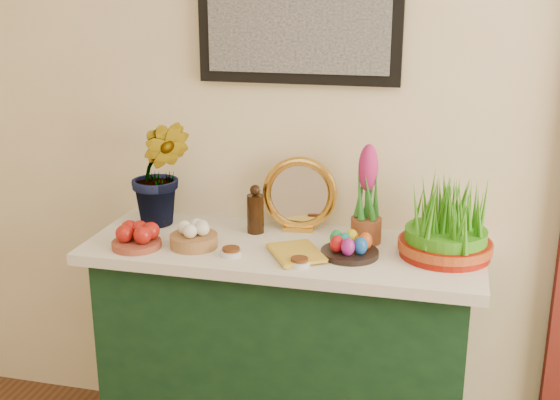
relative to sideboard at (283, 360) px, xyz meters
The scene contains 13 objects.
sideboard is the anchor object (origin of this frame).
tablecloth 0.45m from the sideboard, behind, with size 1.40×0.55×0.04m, color silver.
hyacinth_green 0.90m from the sideboard, 168.54° to the left, with size 0.27×0.23×0.54m, color #2A7C28.
apple_bowl 0.72m from the sideboard, 162.65° to the right, with size 0.23×0.23×0.09m.
garlic_basket 0.60m from the sideboard, 161.77° to the right, with size 0.21×0.21×0.09m.
vinegar_cruet 0.57m from the sideboard, 143.24° to the left, with size 0.06×0.06×0.18m.
mirror 0.62m from the sideboard, 82.93° to the left, with size 0.29×0.10×0.28m.
book 0.50m from the sideboard, 88.64° to the right, with size 0.14×0.21×0.03m, color gold.
spice_dish_left 0.52m from the sideboard, 134.59° to the right, with size 0.07×0.07×0.03m.
spice_dish_right 0.52m from the sideboard, 61.79° to the right, with size 0.07×0.07×0.03m.
egg_plate 0.56m from the sideboard, 12.95° to the right, with size 0.22×0.22×0.08m.
hyacinth_pink 0.69m from the sideboard, 18.54° to the left, with size 0.11×0.11×0.36m.
wheatgrass_sabzeh 0.81m from the sideboard, ahead, with size 0.32×0.32×0.26m.
Camera 1 is at (0.39, -0.27, 1.78)m, focal length 45.00 mm.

